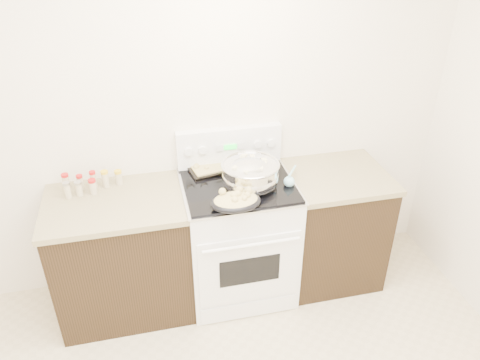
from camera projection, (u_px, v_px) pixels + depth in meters
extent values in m
cube|color=white|center=(177.00, 113.00, 3.21)|extent=(4.00, 0.05, 2.70)
cube|color=black|center=(124.00, 257.00, 3.30)|extent=(0.90, 0.64, 0.88)
cube|color=brown|center=(115.00, 203.00, 3.06)|extent=(0.93, 0.67, 0.04)
cube|color=black|center=(330.00, 227.00, 3.60)|extent=(0.70, 0.64, 0.88)
cube|color=brown|center=(337.00, 176.00, 3.37)|extent=(0.73, 0.67, 0.04)
cube|color=white|center=(238.00, 239.00, 3.44)|extent=(0.76, 0.66, 0.92)
cube|color=white|center=(250.00, 270.00, 3.16)|extent=(0.70, 0.01, 0.55)
cube|color=black|center=(250.00, 271.00, 3.16)|extent=(0.42, 0.01, 0.22)
cylinder|color=white|center=(251.00, 245.00, 3.01)|extent=(0.65, 0.02, 0.02)
cube|color=white|center=(249.00, 310.00, 3.36)|extent=(0.70, 0.01, 0.14)
cube|color=silver|center=(238.00, 186.00, 3.20)|extent=(0.78, 0.68, 0.01)
cube|color=black|center=(238.00, 184.00, 3.20)|extent=(0.74, 0.64, 0.01)
cube|color=white|center=(229.00, 146.00, 3.37)|extent=(0.76, 0.07, 0.28)
cylinder|color=white|center=(189.00, 152.00, 3.26)|extent=(0.06, 0.02, 0.06)
cylinder|color=white|center=(203.00, 150.00, 3.28)|extent=(0.06, 0.02, 0.06)
cylinder|color=white|center=(258.00, 144.00, 3.36)|extent=(0.06, 0.02, 0.06)
cylinder|color=white|center=(271.00, 143.00, 3.38)|extent=(0.06, 0.02, 0.06)
cube|color=#19E533|center=(230.00, 147.00, 3.33)|extent=(0.09, 0.00, 0.04)
cube|color=silver|center=(219.00, 148.00, 3.31)|extent=(0.05, 0.00, 0.05)
cube|color=silver|center=(241.00, 146.00, 3.34)|extent=(0.05, 0.00, 0.05)
ellipsoid|color=silver|center=(250.00, 176.00, 3.12)|extent=(0.41, 0.41, 0.23)
cylinder|color=silver|center=(250.00, 185.00, 3.16)|extent=(0.21, 0.21, 0.01)
torus|color=silver|center=(250.00, 164.00, 3.08)|extent=(0.39, 0.39, 0.02)
cylinder|color=silver|center=(250.00, 173.00, 3.11)|extent=(0.37, 0.37, 0.13)
cylinder|color=brown|center=(250.00, 166.00, 3.08)|extent=(0.35, 0.35, 0.00)
cube|color=beige|center=(265.00, 164.00, 3.10)|extent=(0.04, 0.04, 0.02)
cube|color=beige|center=(260.00, 170.00, 3.03)|extent=(0.04, 0.04, 0.03)
cube|color=beige|center=(252.00, 157.00, 3.18)|extent=(0.04, 0.04, 0.03)
cube|color=beige|center=(245.00, 165.00, 3.08)|extent=(0.03, 0.03, 0.02)
cube|color=beige|center=(248.00, 165.00, 3.08)|extent=(0.04, 0.04, 0.02)
cube|color=beige|center=(245.00, 167.00, 3.05)|extent=(0.04, 0.04, 0.03)
cube|color=beige|center=(243.00, 157.00, 3.18)|extent=(0.05, 0.05, 0.03)
cube|color=beige|center=(235.00, 169.00, 3.04)|extent=(0.05, 0.05, 0.03)
cube|color=beige|center=(253.00, 169.00, 3.04)|extent=(0.05, 0.05, 0.03)
cube|color=beige|center=(245.00, 155.00, 3.20)|extent=(0.03, 0.03, 0.02)
cube|color=beige|center=(246.00, 173.00, 2.99)|extent=(0.04, 0.04, 0.03)
cube|color=beige|center=(264.00, 161.00, 3.13)|extent=(0.04, 0.04, 0.03)
ellipsoid|color=black|center=(236.00, 202.00, 2.92)|extent=(0.33, 0.23, 0.08)
ellipsoid|color=tan|center=(236.00, 200.00, 2.92)|extent=(0.29, 0.21, 0.06)
sphere|color=tan|center=(247.00, 195.00, 2.91)|extent=(0.04, 0.04, 0.04)
sphere|color=tan|center=(235.00, 200.00, 2.87)|extent=(0.04, 0.04, 0.04)
sphere|color=tan|center=(245.00, 198.00, 2.88)|extent=(0.04, 0.04, 0.04)
sphere|color=tan|center=(234.00, 196.00, 2.91)|extent=(0.05, 0.05, 0.05)
sphere|color=tan|center=(249.00, 191.00, 2.96)|extent=(0.05, 0.05, 0.05)
sphere|color=tan|center=(222.00, 192.00, 2.94)|extent=(0.05, 0.05, 0.05)
sphere|color=tan|center=(238.00, 194.00, 2.92)|extent=(0.05, 0.05, 0.05)
sphere|color=tan|center=(239.00, 190.00, 2.97)|extent=(0.05, 0.05, 0.05)
cube|color=black|center=(218.00, 164.00, 3.41)|extent=(0.50, 0.39, 0.02)
cube|color=tan|center=(218.00, 163.00, 3.40)|extent=(0.45, 0.34, 0.02)
sphere|color=tan|center=(197.00, 166.00, 3.34)|extent=(0.04, 0.04, 0.04)
sphere|color=tan|center=(231.00, 153.00, 3.50)|extent=(0.04, 0.04, 0.04)
sphere|color=tan|center=(207.00, 158.00, 3.45)|extent=(0.05, 0.05, 0.05)
sphere|color=tan|center=(196.00, 167.00, 3.32)|extent=(0.04, 0.04, 0.04)
sphere|color=tan|center=(218.00, 158.00, 3.43)|extent=(0.04, 0.04, 0.04)
sphere|color=tan|center=(225.00, 156.00, 3.46)|extent=(0.04, 0.04, 0.04)
sphere|color=tan|center=(215.00, 161.00, 3.39)|extent=(0.04, 0.04, 0.04)
sphere|color=tan|center=(193.00, 158.00, 3.43)|extent=(0.04, 0.04, 0.04)
sphere|color=tan|center=(206.00, 159.00, 3.43)|extent=(0.03, 0.03, 0.03)
sphere|color=tan|center=(206.00, 168.00, 3.31)|extent=(0.03, 0.03, 0.03)
cylinder|color=#9D7A48|center=(241.00, 185.00, 3.16)|extent=(0.17, 0.18, 0.01)
sphere|color=#9D7A48|center=(232.00, 192.00, 3.08)|extent=(0.04, 0.04, 0.04)
sphere|color=#96D8E0|center=(289.00, 182.00, 3.16)|extent=(0.08, 0.08, 0.08)
cylinder|color=#96D8E0|center=(292.00, 171.00, 3.24)|extent=(0.13, 0.22, 0.07)
cylinder|color=#BFB28C|center=(66.00, 184.00, 3.13)|extent=(0.05, 0.05, 0.11)
cylinder|color=#B21414|center=(65.00, 175.00, 3.10)|extent=(0.05, 0.05, 0.02)
cylinder|color=#BFB28C|center=(81.00, 183.00, 3.15)|extent=(0.04, 0.04, 0.09)
cylinder|color=#B21414|center=(79.00, 176.00, 3.12)|extent=(0.04, 0.04, 0.02)
cylinder|color=#BFB28C|center=(94.00, 181.00, 3.16)|extent=(0.04, 0.04, 0.11)
cylinder|color=#B21414|center=(92.00, 173.00, 3.12)|extent=(0.04, 0.04, 0.02)
cylinder|color=#BFB28C|center=(106.00, 180.00, 3.18)|extent=(0.05, 0.05, 0.11)
cylinder|color=gold|center=(104.00, 172.00, 3.15)|extent=(0.05, 0.05, 0.02)
cylinder|color=#BFB28C|center=(119.00, 179.00, 3.21)|extent=(0.05, 0.05, 0.09)
cylinder|color=gold|center=(118.00, 172.00, 3.18)|extent=(0.05, 0.05, 0.02)
cylinder|color=#BFB28C|center=(68.00, 191.00, 3.06)|extent=(0.04, 0.04, 0.10)
cylinder|color=#B2B2B7|center=(66.00, 184.00, 3.03)|extent=(0.05, 0.05, 0.02)
cylinder|color=#BFB28C|center=(79.00, 190.00, 3.09)|extent=(0.05, 0.05, 0.09)
cylinder|color=#B2B2B7|center=(78.00, 183.00, 3.06)|extent=(0.05, 0.05, 0.02)
cylinder|color=#BFB28C|center=(93.00, 188.00, 3.10)|extent=(0.05, 0.05, 0.09)
cylinder|color=#B21414|center=(92.00, 181.00, 3.08)|extent=(0.05, 0.05, 0.02)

